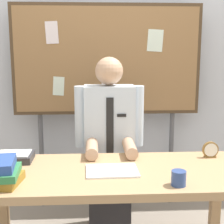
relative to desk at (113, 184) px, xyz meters
name	(u,v)px	position (x,y,z in m)	size (l,w,h in m)	color
back_wall	(106,67)	(0.00, 1.22, 0.69)	(6.40, 0.08, 2.70)	silver
desk	(113,184)	(0.00, 0.00, 0.00)	(1.73, 0.73, 0.75)	tan
person	(109,153)	(0.00, 0.57, 0.03)	(0.55, 0.56, 1.46)	#2D2D33
bulletin_board	(107,62)	(0.00, 1.02, 0.74)	(1.71, 0.09, 1.92)	#4C3823
book_stack	(0,172)	(-0.66, -0.18, 0.16)	(0.24, 0.28, 0.15)	olive
open_notebook	(112,171)	(-0.01, -0.02, 0.10)	(0.33, 0.24, 0.01)	white
desk_clock	(210,150)	(0.71, 0.22, 0.14)	(0.12, 0.04, 0.12)	olive
coffee_mug	(179,178)	(0.36, -0.26, 0.14)	(0.08, 0.08, 0.09)	#334C8C
paper_tray	(14,157)	(-0.68, 0.22, 0.12)	(0.26, 0.20, 0.06)	#333338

